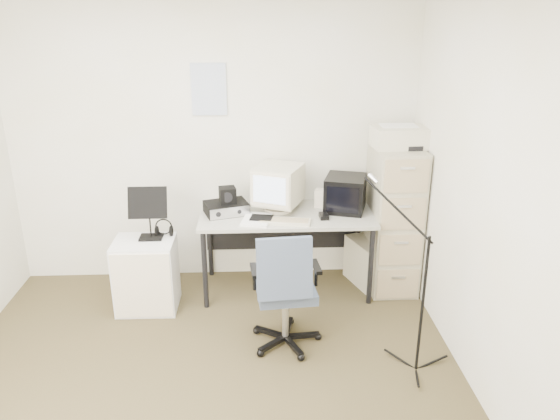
{
  "coord_description": "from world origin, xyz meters",
  "views": [
    {
      "loc": [
        0.36,
        -2.97,
        2.42
      ],
      "look_at": [
        0.55,
        0.95,
        0.95
      ],
      "focal_mm": 35.0,
      "sensor_mm": 36.0,
      "label": 1
    }
  ],
  "objects_px": {
    "desk": "(286,252)",
    "office_chair": "(285,288)",
    "filing_cabinet": "(393,219)",
    "side_cart": "(146,275)"
  },
  "relations": [
    {
      "from": "desk",
      "to": "office_chair",
      "type": "relative_size",
      "value": 1.58
    },
    {
      "from": "filing_cabinet",
      "to": "desk",
      "type": "distance_m",
      "value": 0.99
    },
    {
      "from": "side_cart",
      "to": "office_chair",
      "type": "bearing_deg",
      "value": -26.84
    },
    {
      "from": "desk",
      "to": "side_cart",
      "type": "height_order",
      "value": "desk"
    },
    {
      "from": "desk",
      "to": "office_chair",
      "type": "height_order",
      "value": "office_chair"
    },
    {
      "from": "office_chair",
      "to": "filing_cabinet",
      "type": "bearing_deg",
      "value": 36.32
    },
    {
      "from": "side_cart",
      "to": "desk",
      "type": "bearing_deg",
      "value": 13.57
    },
    {
      "from": "desk",
      "to": "side_cart",
      "type": "bearing_deg",
      "value": -166.99
    },
    {
      "from": "side_cart",
      "to": "filing_cabinet",
      "type": "bearing_deg",
      "value": 8.67
    },
    {
      "from": "filing_cabinet",
      "to": "side_cart",
      "type": "distance_m",
      "value": 2.19
    }
  ]
}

